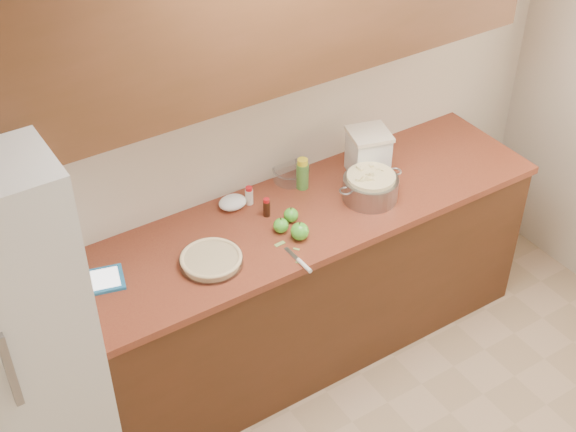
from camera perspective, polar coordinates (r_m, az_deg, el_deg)
room_shell at (r=2.77m, az=17.18°, el=-9.71°), size 3.60×3.60×3.60m
counter_run at (r=4.12m, az=0.15°, el=-5.14°), size 2.64×0.68×0.92m
upper_cabinets at (r=3.41m, az=-1.27°, el=15.06°), size 2.60×0.34×0.70m
pie at (r=3.57m, az=-5.49°, el=-3.14°), size 0.29×0.29×0.05m
colander at (r=3.93m, az=5.88°, el=2.06°), size 0.37×0.27×0.14m
flour_canister at (r=4.08m, az=5.72°, el=4.52°), size 0.24×0.24×0.24m
tablet at (r=3.57m, az=-13.32°, el=-4.52°), size 0.25×0.22×0.02m
paring_knife at (r=3.55m, az=1.05°, el=-3.43°), size 0.02×0.21×0.02m
lemon_bottle at (r=3.98m, az=1.03°, el=2.99°), size 0.06×0.06×0.17m
cinnamon_shaker at (r=3.89m, az=-2.78°, el=1.45°), size 0.04×0.04×0.10m
vanilla_bottle at (r=3.81m, az=-1.53°, el=0.60°), size 0.03×0.03×0.10m
mixing_bowl at (r=4.06m, az=0.20°, el=3.07°), size 0.19×0.19×0.07m
paper_towel at (r=3.88m, az=-3.96°, el=0.97°), size 0.16×0.14×0.06m
apple_left at (r=3.72m, az=-0.51°, el=-0.68°), size 0.07×0.07×0.08m
apple_center at (r=3.78m, az=0.21°, el=0.07°), size 0.07×0.07×0.08m
apple_front at (r=3.67m, az=0.84°, el=-1.10°), size 0.09×0.09×0.10m
peel_a at (r=3.64m, az=0.60°, el=-2.37°), size 0.03×0.03×0.00m
peel_b at (r=3.57m, az=0.80°, el=-3.34°), size 0.03×0.04×0.00m
peel_c at (r=3.67m, az=-0.59°, el=-2.00°), size 0.05×0.02×0.00m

